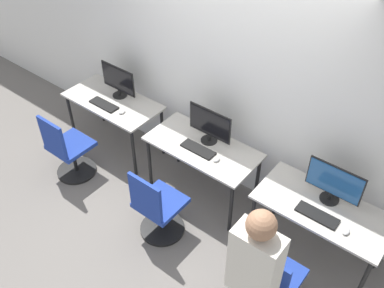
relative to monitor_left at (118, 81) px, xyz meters
The scene contains 18 objects.
ground_plane 1.73m from the monitor_left, 17.48° to the right, with size 20.00×20.00×0.00m, color slate.
wall_back 1.49m from the monitor_left, 12.22° to the left, with size 12.00×0.05×2.80m.
desk_left 0.32m from the monitor_left, 90.00° to the right, with size 1.23×0.61×0.72m.
monitor_left is the anchor object (origin of this frame).
keyboard_left 0.34m from the monitor_left, 90.00° to the right, with size 0.39×0.14×0.02m.
mouse_left 0.42m from the monitor_left, 40.65° to the right, with size 0.06×0.09×0.03m.
office_chair_left 1.03m from the monitor_left, 93.01° to the right, with size 0.48×0.48×0.89m.
desk_center 1.42m from the monitor_left, ahead, with size 1.23×0.61×0.72m.
monitor_center 1.38m from the monitor_left, ahead, with size 0.52×0.18×0.40m.
keyboard_center 1.42m from the monitor_left, ahead, with size 0.39×0.14×0.02m.
mouse_center 1.66m from the monitor_left, ahead, with size 0.06×0.09×0.03m.
office_chair_center 1.73m from the monitor_left, 32.36° to the right, with size 0.48×0.48×0.89m.
desk_right 2.79m from the monitor_left, ahead, with size 1.23×0.61×0.72m.
monitor_right 2.77m from the monitor_left, ahead, with size 0.52×0.18×0.40m.
keyboard_right 2.79m from the monitor_left, ahead, with size 0.39×0.14×0.02m.
mouse_right 3.07m from the monitor_left, ahead, with size 0.06×0.09×0.03m.
office_chair_right 2.91m from the monitor_left, 18.11° to the right, with size 0.48×0.48×0.89m.
person_right 2.98m from the monitor_left, 24.90° to the right, with size 0.36×0.21×1.61m.
Camera 1 is at (2.06, -2.48, 3.69)m, focal length 40.00 mm.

